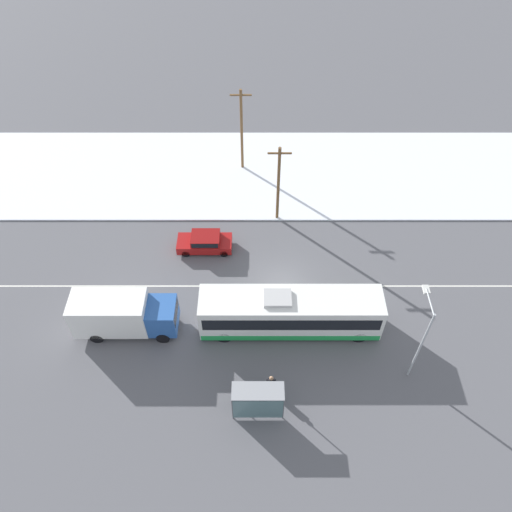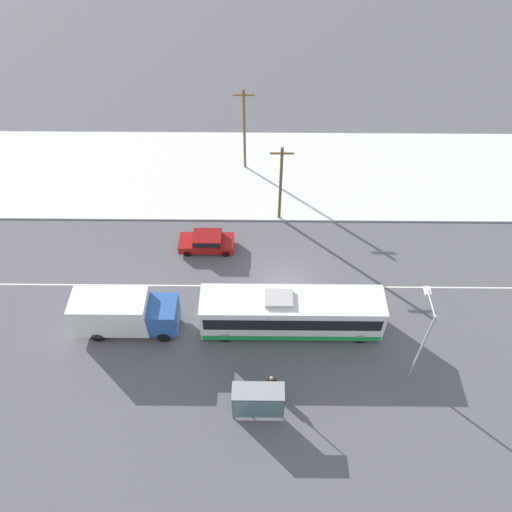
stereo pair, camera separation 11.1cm
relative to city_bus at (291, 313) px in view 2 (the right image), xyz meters
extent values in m
plane|color=#56565B|center=(-0.43, 3.57, -1.65)|extent=(120.00, 120.00, 0.00)
cube|color=silver|center=(-0.43, 16.75, -1.59)|extent=(80.00, 12.50, 0.12)
cube|color=silver|center=(-0.43, 3.57, -1.65)|extent=(60.00, 0.12, 0.00)
cube|color=white|center=(0.00, 0.00, 0.06)|extent=(12.04, 2.55, 2.87)
cube|color=black|center=(0.00, 0.00, 0.40)|extent=(11.56, 2.57, 1.09)
cube|color=green|center=(0.00, 0.00, -1.12)|extent=(11.92, 2.57, 0.52)
cube|color=#B2B2B2|center=(-0.90, 0.00, 1.61)|extent=(1.80, 1.40, 0.24)
cylinder|color=black|center=(4.62, -1.14, -1.15)|extent=(1.00, 0.28, 1.00)
cylinder|color=black|center=(4.62, 1.13, -1.15)|extent=(1.00, 0.28, 1.00)
cylinder|color=black|center=(-4.42, -1.14, -1.15)|extent=(1.00, 0.28, 1.00)
cylinder|color=black|center=(-4.42, 1.13, -1.15)|extent=(1.00, 0.28, 1.00)
cube|color=silver|center=(-11.93, -0.17, 0.18)|extent=(4.95, 2.30, 2.68)
cube|color=#2856A3|center=(-8.51, -0.17, -0.11)|extent=(1.90, 2.18, 2.09)
cube|color=black|center=(-7.58, -0.17, 0.31)|extent=(0.06, 1.95, 0.92)
cylinder|color=black|center=(-8.51, -1.19, -1.20)|extent=(0.90, 0.26, 0.90)
cylinder|color=black|center=(-8.51, 0.85, -1.20)|extent=(0.90, 0.26, 0.90)
cylinder|color=black|center=(-12.92, -1.19, -1.20)|extent=(0.90, 0.26, 0.90)
cylinder|color=black|center=(-12.92, 0.85, -1.20)|extent=(0.90, 0.26, 0.90)
cube|color=maroon|center=(-6.30, 7.34, -1.08)|extent=(4.24, 1.80, 0.69)
cube|color=maroon|center=(-6.19, 7.34, -0.46)|extent=(2.21, 1.66, 0.54)
cube|color=black|center=(-6.19, 7.34, -0.45)|extent=(2.03, 1.69, 0.43)
cylinder|color=black|center=(-7.72, 6.55, -1.33)|extent=(0.64, 0.22, 0.64)
cylinder|color=black|center=(-7.72, 8.13, -1.33)|extent=(0.64, 0.22, 0.64)
cylinder|color=black|center=(-4.78, 6.55, -1.33)|extent=(0.64, 0.22, 0.64)
cylinder|color=black|center=(-4.78, 8.13, -1.33)|extent=(0.64, 0.22, 0.64)
cylinder|color=#23232D|center=(-1.48, -4.74, -1.27)|extent=(0.12, 0.12, 0.76)
cylinder|color=#23232D|center=(-1.25, -4.74, -1.27)|extent=(0.12, 0.12, 0.76)
cube|color=black|center=(-1.36, -4.74, -0.58)|extent=(0.39, 0.21, 0.63)
sphere|color=tan|center=(-1.36, -4.74, -0.14)|extent=(0.26, 0.26, 0.26)
cylinder|color=black|center=(-1.61, -4.74, -0.62)|extent=(0.10, 0.10, 0.59)
cylinder|color=black|center=(-1.11, -4.74, -0.62)|extent=(0.10, 0.10, 0.59)
cube|color=gray|center=(-2.18, -6.00, 0.72)|extent=(3.06, 1.20, 0.06)
cube|color=slate|center=(-2.18, -6.58, -0.45)|extent=(2.93, 0.04, 2.16)
cylinder|color=#474C51|center=(-3.66, -5.44, -0.48)|extent=(0.08, 0.08, 2.34)
cylinder|color=#474C51|center=(-0.69, -5.44, -0.48)|extent=(0.08, 0.08, 2.34)
cylinder|color=#474C51|center=(-3.66, -6.56, -0.48)|extent=(0.08, 0.08, 2.34)
cylinder|color=#474C51|center=(-0.69, -6.56, -0.48)|extent=(0.08, 0.08, 2.34)
cylinder|color=#9EA3A8|center=(7.45, -3.65, 1.65)|extent=(0.14, 0.14, 6.61)
cylinder|color=#9EA3A8|center=(7.45, -2.71, 4.81)|extent=(0.10, 1.89, 0.10)
cube|color=silver|center=(7.45, -1.76, 4.74)|extent=(0.36, 0.60, 0.16)
cylinder|color=brown|center=(-0.54, 10.82, 1.90)|extent=(0.24, 0.24, 7.11)
cube|color=brown|center=(-0.54, 10.82, 4.96)|extent=(1.80, 0.12, 0.12)
cylinder|color=brown|center=(-3.53, 17.56, 2.31)|extent=(0.24, 0.24, 7.92)
cube|color=brown|center=(-3.53, 17.56, 5.77)|extent=(1.80, 0.12, 0.12)
camera|label=1|loc=(-2.29, -19.36, 27.23)|focal=35.00mm
camera|label=2|loc=(-2.18, -19.36, 27.23)|focal=35.00mm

